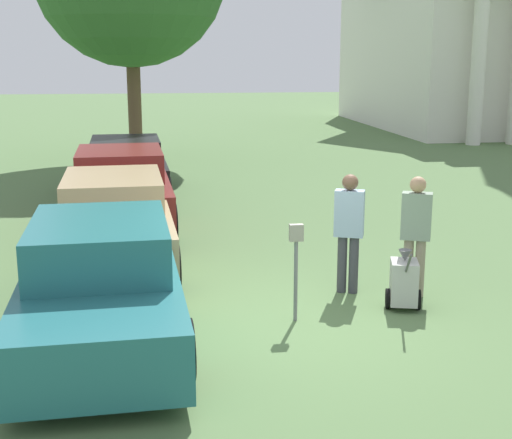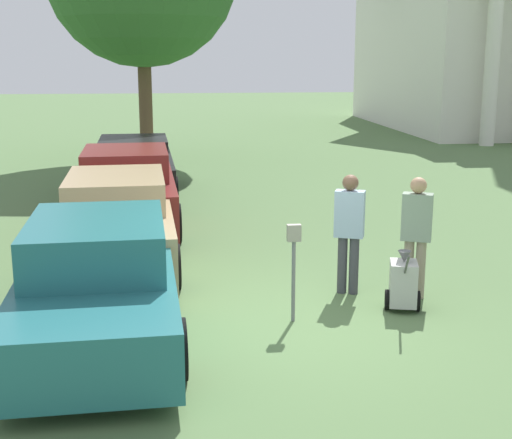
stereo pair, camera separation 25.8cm
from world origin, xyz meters
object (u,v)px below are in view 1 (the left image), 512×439
object	(u,v)px
parking_meter	(296,254)
parked_car_tan	(114,222)
parked_car_black	(126,169)
parked_car_teal	(102,280)
parked_car_maroon	(121,190)
person_worker	(349,226)
person_supervisor	(416,229)
equipment_cart	(404,282)

from	to	relation	value
parking_meter	parked_car_tan	bearing A→B (deg)	128.77
parked_car_black	parking_meter	size ratio (longest dim) A/B	3.81
parked_car_teal	parked_car_maroon	xyz separation A→B (m)	(-0.00, 5.81, 0.06)
parked_car_tan	parking_meter	size ratio (longest dim) A/B	4.06
parked_car_tan	person_worker	world-z (taller)	person_worker
parked_car_tan	person_supervisor	world-z (taller)	person_supervisor
parked_car_tan	parked_car_teal	bearing A→B (deg)	-92.36
parked_car_tan	parked_car_black	bearing A→B (deg)	87.64
parked_car_teal	person_supervisor	size ratio (longest dim) A/B	2.98
parked_car_black	equipment_cart	xyz separation A→B (m)	(4.03, -8.60, -0.32)
parking_meter	parked_car_black	bearing A→B (deg)	105.65
parked_car_maroon	person_worker	world-z (taller)	person_worker
person_worker	person_supervisor	distance (m)	0.95
parked_car_teal	person_supervisor	xyz separation A→B (m)	(4.36, 0.78, 0.32)
equipment_cart	parked_car_tan	bearing A→B (deg)	159.45
parked_car_maroon	equipment_cart	xyz separation A→B (m)	(4.03, -5.53, -0.36)
parked_car_tan	parking_meter	distance (m)	3.96
parked_car_black	person_supervisor	world-z (taller)	person_supervisor
parked_car_teal	parked_car_maroon	world-z (taller)	parked_car_maroon
parked_car_tan	parked_car_maroon	size ratio (longest dim) A/B	1.04
parked_car_teal	parked_car_tan	distance (m)	3.13
parked_car_tan	parked_car_maroon	world-z (taller)	parked_car_maroon
parked_car_maroon	person_supervisor	size ratio (longest dim) A/B	2.91
parked_car_tan	person_supervisor	size ratio (longest dim) A/B	3.02
parked_car_maroon	parked_car_teal	bearing A→B (deg)	-92.36
parked_car_maroon	parked_car_tan	bearing A→B (deg)	-92.37
parked_car_black	person_supervisor	xyz separation A→B (m)	(4.36, -8.10, 0.30)
parked_car_tan	person_worker	distance (m)	4.03
parked_car_teal	parked_car_tan	world-z (taller)	parked_car_tan
parking_meter	equipment_cart	world-z (taller)	parking_meter
equipment_cart	person_supervisor	bearing A→B (deg)	71.62
parked_car_tan	equipment_cart	xyz separation A→B (m)	(4.03, -2.85, -0.33)
equipment_cart	parked_car_maroon	bearing A→B (deg)	140.78
parked_car_black	parking_meter	xyz separation A→B (m)	(2.47, -8.84, 0.21)
parking_meter	person_worker	world-z (taller)	person_worker
person_worker	parking_meter	bearing A→B (deg)	67.78
parked_car_teal	equipment_cart	size ratio (longest dim) A/B	5.25
person_worker	person_supervisor	xyz separation A→B (m)	(0.90, -0.30, -0.00)
parked_car_maroon	parking_meter	bearing A→B (deg)	-69.13
person_worker	parked_car_black	bearing A→B (deg)	-44.65
parked_car_tan	person_worker	bearing A→B (deg)	-32.94
parking_meter	person_supervisor	size ratio (longest dim) A/B	0.74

